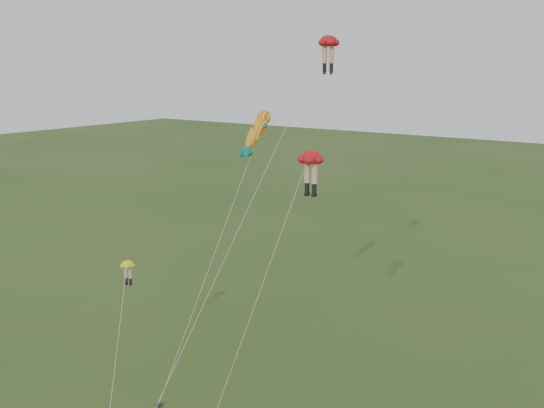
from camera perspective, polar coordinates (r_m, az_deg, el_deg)
The scene contains 5 objects.
ground at distance 39.25m, azimuth -8.67°, elevation -18.35°, with size 300.00×300.00×0.00m, color #2C4619.
legs_kite_red_high at distance 38.27m, azimuth 5.01°, elevation 14.15°, with size 6.18×12.07×22.09m.
legs_kite_red_mid at distance 33.00m, azimuth 3.55°, elevation 3.74°, with size 4.55×5.45×15.80m.
legs_kite_yellow at distance 42.26m, azimuth -13.49°, elevation -6.15°, with size 5.47×6.97×7.39m.
fish_kite at distance 36.66m, azimuth -1.45°, elevation 6.86°, with size 3.62×7.68×17.90m.
Camera 1 is at (23.57, -23.99, 20.23)m, focal length 40.00 mm.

